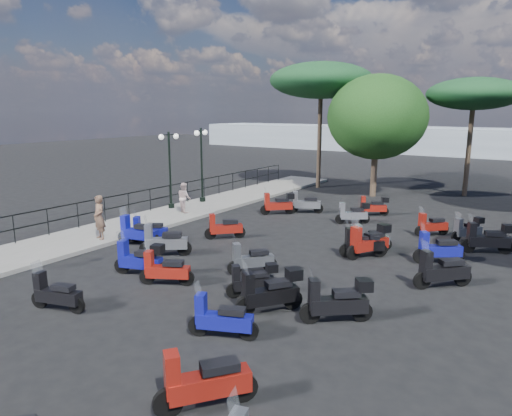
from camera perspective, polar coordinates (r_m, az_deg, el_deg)
The scene contains 36 objects.
ground at distance 15.77m, azimuth -2.57°, elevation -6.56°, with size 120.00×120.00×0.00m, color black.
sidewalk at distance 22.06m, azimuth -11.59°, elevation -1.14°, with size 3.00×30.00×0.15m, color #64625F.
railing at distance 22.69m, azimuth -14.35°, elevation 1.22°, with size 0.04×26.04×1.10m.
lamp_post_1 at distance 23.38m, azimuth -10.72°, elevation 5.30°, with size 0.44×1.12×3.85m.
lamp_post_2 at distance 24.82m, azimuth -6.82°, elevation 5.97°, with size 0.46×1.15×3.97m.
woman at distance 18.58m, azimuth -19.01°, elevation -1.10°, with size 0.63×0.41×1.72m, color brown.
pedestrian_far at distance 22.45m, azimuth -8.95°, elevation 1.30°, with size 0.71×0.56×1.47m, color beige.
scooter_1 at distance 14.66m, azimuth -14.30°, elevation -6.24°, with size 1.70×0.80×1.39m.
scooter_2 at distance 18.26m, azimuth -13.23°, elevation -2.80°, with size 1.45×0.94×1.29m.
scooter_3 at distance 17.88m, azimuth -14.59°, elevation -3.00°, with size 1.79×0.74×1.45m.
scooter_4 at distance 18.25m, azimuth -4.02°, elevation -2.47°, with size 1.23×1.25×1.32m.
scooter_5 at distance 22.45m, azimuth 2.77°, elevation 0.49°, with size 1.37×1.32×1.38m.
scooter_7 at distance 12.94m, azimuth -23.74°, elevation -9.85°, with size 1.56×0.69×1.27m.
scooter_8 at distance 14.42m, azimuth -0.60°, elevation -6.49°, with size 1.13×1.30×1.29m.
scooter_9 at distance 16.41m, azimuth -11.41°, elevation -4.18°, with size 1.54×1.21×1.47m.
scooter_10 at distance 21.05m, azimuth 12.04°, elevation -0.69°, with size 1.34×1.08×1.26m.
scooter_11 at distance 22.90m, azimuth 6.17°, elevation 0.56°, with size 1.61×0.92×1.38m.
scooter_13 at distance 13.76m, azimuth -11.29°, elevation -7.64°, with size 1.50×0.92×1.31m.
scooter_14 at distance 12.73m, azimuth -0.36°, elevation -9.08°, with size 1.12×1.20×1.19m.
scooter_15 at distance 16.40m, azimuth 13.15°, elevation -4.42°, with size 1.42×1.12×1.35m.
scooter_16 at distance 16.42m, azimuth 13.96°, elevation -4.13°, with size 1.08×1.69×1.47m.
scooter_17 at distance 22.87m, azimuth 14.45°, elevation 0.19°, with size 1.40×0.92×1.23m.
scooter_19 at distance 10.58m, azimuth -4.36°, elevation -13.70°, with size 1.55×0.82×1.30m.
scooter_20 at distance 11.72m, azimuth 1.80°, elevation -10.49°, with size 1.22×1.57×1.45m.
scooter_21 at distance 17.22m, azimuth 14.05°, elevation -3.78°, with size 1.31×1.04×1.25m.
scooter_22 at distance 16.51m, azimuth 21.81°, elevation -4.82°, with size 1.48×1.13×1.40m.
scooter_23 at distance 20.01m, azimuth 21.08°, elevation -2.05°, with size 1.11×1.20×1.23m.
scooter_24 at distance 8.37m, azimuth -6.55°, elevation -20.87°, with size 1.23×1.53×1.47m.
scooter_25 at distance 11.39m, azimuth 10.14°, elevation -11.43°, with size 1.50×1.28×1.43m.
scooter_26 at distance 14.33m, azimuth 22.21°, elevation -7.31°, with size 1.37×1.38×1.46m.
scooter_27 at distance 18.34m, azimuth 27.02°, elevation -3.46°, with size 1.66×1.02×1.44m.
scooter_28 at distance 19.81m, azimuth 24.95°, elevation -2.46°, with size 1.01×1.27×1.18m.
broadleaf_tree at distance 27.73m, azimuth 14.88°, elevation 10.91°, with size 5.74×5.74×7.09m.
pine_0 at distance 29.70m, azimuth 25.60°, elevation 12.70°, with size 5.30×5.30×6.88m.
pine_2 at distance 30.33m, azimuth 8.14°, elevation 15.47°, with size 6.56×6.56×8.03m.
distant_hills at distance 57.80m, azimuth 25.14°, elevation 7.51°, with size 70.00×8.00×3.00m, color gray.
Camera 1 is at (8.89, -12.00, 5.07)m, focal length 32.00 mm.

